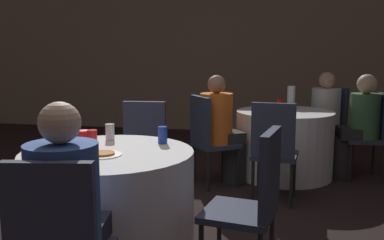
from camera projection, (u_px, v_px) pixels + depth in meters
The scene contains 20 objects.
wall_back at pixel (222, 50), 7.34m from camera, with size 16.00×0.06×2.80m.
table_near at pixel (109, 204), 2.84m from camera, with size 1.12×1.12×0.73m.
table_far at pixel (284, 144), 4.74m from camera, with size 1.06×1.06×0.73m.
chair_near_north at pixel (143, 146), 3.77m from camera, with size 0.43×0.43×0.93m.
chair_near_east at pixel (255, 195), 2.46m from camera, with size 0.47×0.47×0.93m.
chair_far_south at pixel (274, 144), 3.82m from camera, with size 0.45×0.45×0.93m.
chair_far_southwest at pixel (208, 134), 4.32m from camera, with size 0.56×0.56×0.93m.
chair_far_northeast at pixel (329, 118), 5.34m from camera, with size 0.56×0.56×0.93m.
chair_far_east at pixel (373, 129), 4.61m from camera, with size 0.43×0.43×0.93m.
person_green_jacket at pixel (357, 126), 4.63m from camera, with size 0.50×0.33×1.13m.
person_blue_shirt at pixel (70, 221), 2.00m from camera, with size 0.36×0.50×1.15m.
person_orange_shirt at pixel (222, 130), 4.39m from camera, with size 0.48×0.45×1.14m.
person_white_shirt at pixel (322, 117), 5.23m from camera, with size 0.47×0.49×1.13m.
pizza_plate_near at pixel (103, 154), 2.68m from camera, with size 0.24×0.24×0.02m.
soda_can_blue at pixel (163, 135), 3.01m from camera, with size 0.07×0.07×0.12m.
soda_can_silver at pixel (110, 132), 3.12m from camera, with size 0.07×0.07×0.12m.
soda_can_red at pixel (92, 139), 2.87m from camera, with size 0.07×0.07×0.12m.
cup_near at pixel (84, 138), 2.95m from camera, with size 0.08×0.08×0.11m.
bottle_far at pixel (291, 97), 4.94m from camera, with size 0.09×0.09×0.25m.
cup_far at pixel (280, 103), 4.96m from camera, with size 0.08×0.08×0.10m.
Camera 1 is at (0.84, -2.61, 1.36)m, focal length 40.00 mm.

